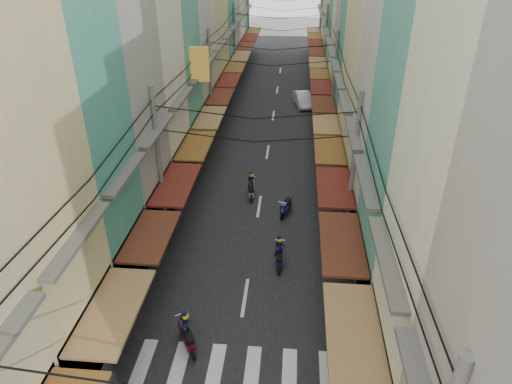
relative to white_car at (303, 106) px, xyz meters
The scene contains 15 objects.
ground 25.23m from the white_car, 96.11° to the right, with size 160.00×160.00×0.00m, color slate.
road 5.75m from the white_car, 117.84° to the right, with size 10.00×80.00×0.02m, color black.
sidewalk_left 10.50m from the white_car, 151.02° to the right, with size 3.00×80.00×0.06m, color gray.
sidewalk_right 6.36m from the white_car, 53.16° to the right, with size 3.00×80.00×0.06m, color gray.
crosswalk 31.20m from the white_car, 94.94° to the right, with size 7.55×2.40×0.01m.
building_row_left 16.76m from the white_car, 141.21° to the right, with size 7.80×67.67×23.70m.
building_row_right 13.81m from the white_car, 58.83° to the right, with size 7.80×68.98×22.59m.
utility_poles 12.34m from the white_car, 104.94° to the right, with size 10.20×66.13×8.20m.
white_car is the anchor object (origin of this frame).
bicycle 27.85m from the white_car, 83.37° to the right, with size 0.66×1.75×1.20m, color black.
moving_scooters 23.98m from the white_car, 96.77° to the right, with size 4.03×13.88×1.82m.
parked_scooters 29.73m from the white_car, 87.97° to the right, with size 12.50×14.12×0.99m.
pedestrians 22.38m from the white_car, 109.14° to the right, with size 13.26×26.28×2.23m.
market_umbrella 32.21m from the white_car, 84.93° to the right, with size 2.47×2.47×2.60m.
traffic_sign 27.25m from the white_car, 85.58° to the right, with size 0.10×0.60×2.74m.
Camera 1 is at (1.85, -17.54, 14.30)m, focal length 32.00 mm.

